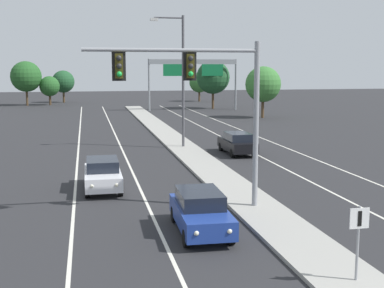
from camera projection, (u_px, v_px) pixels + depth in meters
median_island at (224, 181)px, 27.92m from camera, size 2.40×110.00×0.15m
lane_stripe_oncoming_center at (128, 162)px, 33.75m from camera, size 0.14×100.00×0.01m
lane_stripe_receding_center at (262, 157)px, 35.66m from camera, size 0.14×100.00×0.01m
edge_stripe_left at (77, 164)px, 33.08m from camera, size 0.14×100.00×0.01m
edge_stripe_right at (305, 155)px, 36.33m from camera, size 0.14×100.00×0.01m
overhead_signal_mast at (204, 90)px, 21.39m from camera, size 7.48×0.44×7.20m
median_sign_post at (358, 232)px, 14.45m from camera, size 0.60×0.10×2.20m
street_lamp_median at (180, 74)px, 38.79m from camera, size 2.58×0.28×10.00m
car_oncoming_blue at (200, 211)px, 19.30m from camera, size 1.93×4.51×1.58m
car_oncoming_white at (103, 174)px, 26.06m from camera, size 1.83×4.47×1.58m
car_receding_black at (237, 143)px, 36.85m from camera, size 1.84×4.48×1.58m
highway_sign_gantry at (193, 68)px, 73.97m from camera, size 13.28×0.42×7.50m
tree_far_left_a at (26, 77)px, 83.63m from camera, size 5.06×5.06×7.33m
tree_far_left_c at (50, 86)px, 84.84m from camera, size 3.36×3.36×4.86m
tree_far_right_a at (213, 77)px, 77.14m from camera, size 5.08×5.08×7.35m
tree_far_right_b at (199, 82)px, 94.19m from camera, size 3.73×3.73×5.40m
tree_far_right_c at (263, 84)px, 63.01m from camera, size 4.44×4.44×6.43m
tree_far_left_b at (63, 82)px, 91.02m from camera, size 3.98×3.98×5.76m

